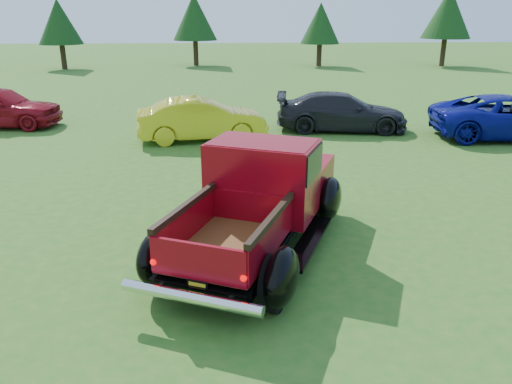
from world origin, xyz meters
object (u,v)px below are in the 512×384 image
tree_mid_left (194,17)px  tree_west (59,22)px  tree_east (448,13)px  show_car_yellow (202,119)px  show_car_blue (511,117)px  tree_mid_right (320,23)px  pickup_truck (263,196)px  show_car_grey (341,112)px

tree_mid_left → tree_west: bearing=-167.5°
tree_east → show_car_yellow: 27.36m
tree_east → show_car_blue: bearing=-107.6°
tree_mid_right → show_car_blue: tree_mid_right is taller
tree_east → pickup_truck: bearing=-117.6°
tree_west → show_car_grey: 25.17m
tree_mid_left → tree_mid_right: size_ratio=1.14×
show_car_yellow → show_car_grey: show_car_yellow is taller
tree_west → pickup_truck: bearing=-67.4°
tree_mid_left → pickup_truck: (2.86, -30.48, -2.54)m
tree_mid_right → tree_west: bearing=-176.8°
show_car_yellow → tree_east: bearing=-46.6°
tree_west → tree_mid_right: bearing=3.2°
tree_mid_left → show_car_grey: 23.00m
tree_mid_right → show_car_yellow: tree_mid_right is taller
tree_mid_left → tree_east: (18.00, -1.50, 0.27)m
show_car_blue → show_car_grey: bearing=79.5°
tree_west → tree_mid_right: tree_west is taller
pickup_truck → show_car_grey: bearing=92.0°
tree_mid_left → show_car_grey: size_ratio=1.17×
show_car_blue → pickup_truck: bearing=136.0°
tree_west → pickup_truck: size_ratio=0.91×
tree_mid_left → pickup_truck: 30.72m
tree_mid_right → show_car_yellow: 23.47m
tree_mid_right → show_car_grey: 21.36m
tree_mid_right → show_car_blue: 22.65m
pickup_truck → show_car_grey: 9.04m
tree_west → tree_mid_left: 9.22m
tree_east → show_car_blue: size_ratio=1.13×
tree_west → tree_east: size_ratio=0.85×
tree_west → show_car_yellow: 23.71m
tree_mid_left → pickup_truck: bearing=-84.6°
pickup_truck → tree_east: bearing=85.1°
pickup_truck → show_car_yellow: size_ratio=1.30×
tree_mid_left → show_car_blue: tree_mid_left is taller
tree_mid_right → show_car_blue: size_ratio=0.92×
show_car_yellow → pickup_truck: bearing=-178.8°
tree_west → show_car_blue: size_ratio=0.97×
tree_mid_right → show_car_grey: tree_mid_right is taller
tree_east → show_car_blue: tree_east is taller
show_car_yellow → show_car_blue: bearing=-101.2°
tree_east → show_car_grey: size_ratio=1.27×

